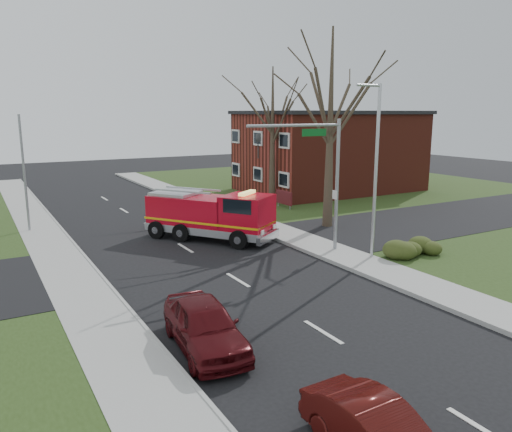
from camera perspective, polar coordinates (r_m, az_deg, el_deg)
ground at (r=21.69m, az=-2.09°, el=-7.34°), size 120.00×120.00×0.00m
sidewalk_right at (r=25.02m, az=10.61°, el=-4.75°), size 2.40×80.00×0.15m
sidewalk_left at (r=19.74m, az=-18.45°, el=-9.70°), size 2.40×80.00×0.15m
cross_street_right at (r=39.49m, az=24.92°, el=0.40°), size 30.00×8.00×0.15m
brick_building at (r=46.18m, az=8.43°, el=7.35°), size 15.40×10.40×7.25m
health_center_sign at (r=37.14m, az=3.23°, el=2.09°), size 0.12×2.00×1.40m
hedge_corner at (r=26.08m, az=16.78°, el=-3.23°), size 2.80×2.00×0.90m
bare_tree_near at (r=30.75m, az=8.54°, el=12.22°), size 6.00×6.00×12.00m
bare_tree_far at (r=39.00m, az=1.91°, el=10.85°), size 5.25×5.25×10.50m
traffic_signal_mast at (r=24.68m, az=6.99°, el=6.11°), size 5.29×0.18×6.80m
streetlight_pole at (r=24.41m, az=13.46°, el=5.45°), size 1.48×0.16×8.40m
utility_pole_far at (r=32.47m, az=-24.95°, el=4.30°), size 0.14×0.14×7.00m
fire_engine at (r=28.31m, az=-5.13°, el=-0.07°), size 6.13×7.34×2.91m
parked_car_maroon at (r=15.57m, az=-5.88°, el=-12.31°), size 2.28×4.63×1.52m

